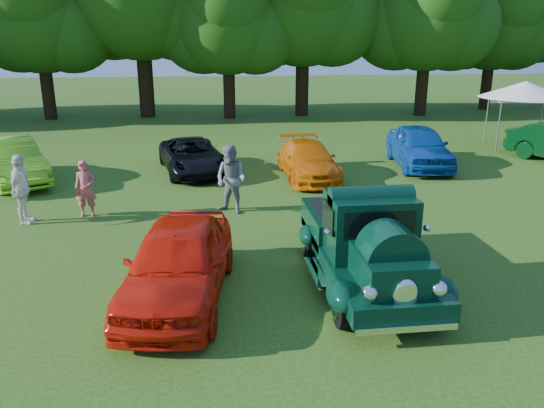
{
  "coord_description": "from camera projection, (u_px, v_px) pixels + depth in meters",
  "views": [
    {
      "loc": [
        -1.41,
        -9.76,
        4.72
      ],
      "look_at": [
        -0.0,
        1.65,
        1.1
      ],
      "focal_mm": 35.0,
      "sensor_mm": 36.0,
      "label": 1
    }
  ],
  "objects": [
    {
      "name": "spectator_pink",
      "position": [
        86.0,
        189.0,
        14.45
      ],
      "size": [
        0.59,
        0.41,
        1.56
      ],
      "primitive_type": "imported",
      "rotation": [
        0.0,
        0.0,
        0.07
      ],
      "color": "#C65158",
      "rests_on": "ground"
    },
    {
      "name": "hero_pickup",
      "position": [
        365.0,
        244.0,
        10.46
      ],
      "size": [
        2.26,
        4.84,
        1.89
      ],
      "color": "black",
      "rests_on": "ground"
    },
    {
      "name": "back_car_blue",
      "position": [
        419.0,
        146.0,
        20.09
      ],
      "size": [
        2.37,
        4.74,
        1.55
      ],
      "primitive_type": "imported",
      "rotation": [
        0.0,
        0.0,
        -0.12
      ],
      "color": "#0D4094",
      "rests_on": "ground"
    },
    {
      "name": "spectator_grey",
      "position": [
        231.0,
        179.0,
        14.67
      ],
      "size": [
        1.18,
        1.14,
        1.92
      ],
      "primitive_type": "imported",
      "rotation": [
        0.0,
        0.0,
        -0.65
      ],
      "color": "gray",
      "rests_on": "ground"
    },
    {
      "name": "tree_line",
      "position": [
        188.0,
        1.0,
        31.33
      ],
      "size": [
        63.88,
        10.25,
        12.5
      ],
      "color": "black",
      "rests_on": "ground"
    },
    {
      "name": "back_car_lime",
      "position": [
        12.0,
        161.0,
        17.8
      ],
      "size": [
        3.54,
        4.67,
        1.47
      ],
      "primitive_type": "imported",
      "rotation": [
        0.0,
        0.0,
        0.51
      ],
      "color": "#64C119",
      "rests_on": "ground"
    },
    {
      "name": "red_convertible",
      "position": [
        179.0,
        262.0,
        9.85
      ],
      "size": [
        2.37,
        4.55,
        1.48
      ],
      "primitive_type": "imported",
      "rotation": [
        0.0,
        0.0,
        -0.15
      ],
      "color": "red",
      "rests_on": "ground"
    },
    {
      "name": "ground",
      "position": [
        282.0,
        279.0,
        10.82
      ],
      "size": [
        120.0,
        120.0,
        0.0
      ],
      "primitive_type": "plane",
      "color": "#274810",
      "rests_on": "ground"
    },
    {
      "name": "back_car_orange",
      "position": [
        308.0,
        160.0,
        18.52
      ],
      "size": [
        1.78,
        4.28,
        1.23
      ],
      "primitive_type": "imported",
      "rotation": [
        0.0,
        0.0,
        0.01
      ],
      "color": "orange",
      "rests_on": "ground"
    },
    {
      "name": "back_car_black",
      "position": [
        193.0,
        156.0,
        19.21
      ],
      "size": [
        2.83,
        4.7,
        1.22
      ],
      "primitive_type": "imported",
      "rotation": [
        0.0,
        0.0,
        0.19
      ],
      "color": "black",
      "rests_on": "ground"
    },
    {
      "name": "canopy_tent",
      "position": [
        525.0,
        90.0,
        23.06
      ],
      "size": [
        4.83,
        4.83,
        2.91
      ],
      "rotation": [
        0.0,
        0.0,
        -0.29
      ],
      "color": "silver",
      "rests_on": "ground"
    },
    {
      "name": "spectator_white",
      "position": [
        21.0,
        189.0,
        13.84
      ],
      "size": [
        0.48,
        1.1,
        1.85
      ],
      "primitive_type": "imported",
      "rotation": [
        0.0,
        0.0,
        1.54
      ],
      "color": "silver",
      "rests_on": "ground"
    }
  ]
}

